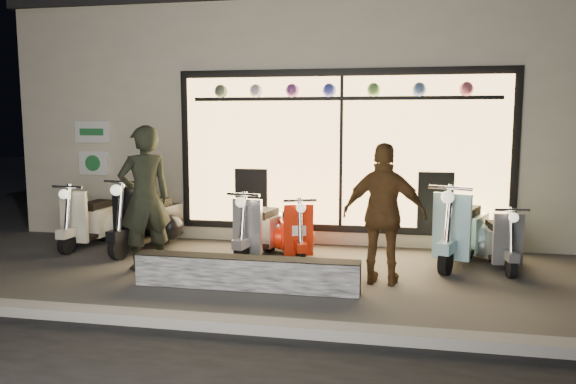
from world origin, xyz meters
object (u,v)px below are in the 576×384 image
scooter_silver (263,229)px  scooter_red (293,233)px  man (145,198)px  woman (384,214)px  graffiti_barrier (247,273)px

scooter_silver → scooter_red: bearing=8.1°
man → woman: size_ratio=1.11×
scooter_silver → woman: 2.25m
scooter_silver → man: size_ratio=0.70×
graffiti_barrier → scooter_red: scooter_red is taller
scooter_silver → graffiti_barrier: bearing=-71.8°
scooter_red → woman: bearing=-59.5°
scooter_red → man: man is taller
scooter_red → scooter_silver: bearing=157.5°
man → woman: (3.26, -0.11, -0.10)m
scooter_red → woman: woman is taller
scooter_silver → man: man is taller
graffiti_barrier → woman: 1.86m
graffiti_barrier → man: 1.92m
scooter_red → woman: size_ratio=0.72×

